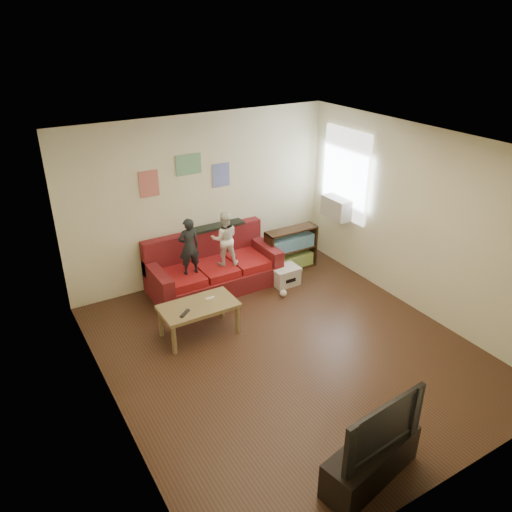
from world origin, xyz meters
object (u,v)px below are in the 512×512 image
file_box (285,276)px  child_a (189,246)px  sofa (213,269)px  television (376,423)px  bookshelf (291,251)px  coffee_table (199,309)px  child_b (225,239)px  tv_stand (371,461)px

file_box → child_a: bearing=165.6°
sofa → television: 4.18m
bookshelf → television: television is taller
child_a → bookshelf: bearing=-174.6°
coffee_table → bookshelf: bookshelf is taller
coffee_table → child_b: bearing=46.6°
television → file_box: bearing=62.9°
child_a → child_b: size_ratio=1.02×
coffee_table → file_box: coffee_table is taller
file_box → tv_stand: 3.86m
tv_stand → sofa: bearing=73.4°
child_b → sofa: bearing=-28.5°
sofa → bookshelf: 1.44m
child_b → tv_stand: child_b is taller
sofa → coffee_table: size_ratio=1.98×
bookshelf → child_b: bearing=-178.4°
sofa → file_box: 1.20m
child_b → tv_stand: size_ratio=0.81×
tv_stand → television: (-0.00, 0.00, 0.49)m
child_b → tv_stand: (-0.53, -3.98, -0.67)m
coffee_table → tv_stand: bearing=-82.7°
child_b → bookshelf: bearing=-157.7°
child_b → bookshelf: (1.29, 0.04, -0.54)m
sofa → television: television is taller
tv_stand → child_a: bearing=79.6°
bookshelf → television: bearing=-114.4°
sofa → coffee_table: (-0.77, -1.14, 0.10)m
file_box → tv_stand: size_ratio=0.41×
television → child_a: bearing=85.6°
child_b → file_box: child_b is taller
sofa → child_b: size_ratio=2.35×
child_a → child_b: (0.60, 0.00, -0.01)m
tv_stand → television: television is taller
child_b → file_box: bearing=177.5°
sofa → child_a: size_ratio=2.31×
child_a → television: bearing=95.4°
sofa → child_b: bearing=-49.1°
child_a → bookshelf: (1.89, 0.04, -0.55)m
child_a → sofa: bearing=-155.0°
bookshelf → television: (-1.82, -4.01, 0.36)m
child_a → tv_stand: size_ratio=0.83×
sofa → tv_stand: 4.16m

